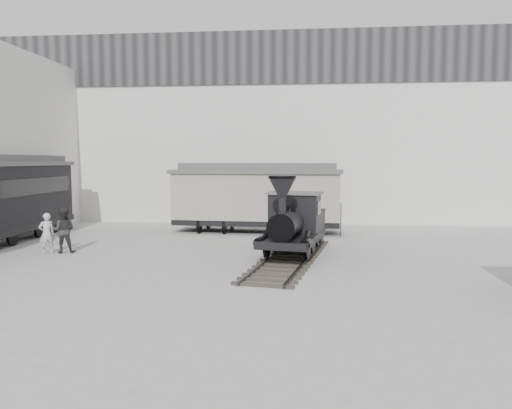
# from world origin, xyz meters

# --- Properties ---
(ground) EXTENTS (90.00, 90.00, 0.00)m
(ground) POSITION_xyz_m (0.00, 0.00, 0.00)
(ground) COLOR #9E9E9B
(north_wall) EXTENTS (34.00, 2.51, 11.00)m
(north_wall) POSITION_xyz_m (0.00, 14.98, 5.55)
(north_wall) COLOR silver
(north_wall) RESTS_ON ground
(locomotive) EXTENTS (3.28, 8.88, 3.07)m
(locomotive) POSITION_xyz_m (2.08, 3.94, 1.13)
(locomotive) COLOR #38322B
(locomotive) RESTS_ON ground
(boxcar) EXTENTS (8.82, 3.25, 3.55)m
(boxcar) POSITION_xyz_m (0.08, 10.31, 1.86)
(boxcar) COLOR black
(boxcar) RESTS_ON ground
(visitor_a) EXTENTS (0.70, 0.68, 1.62)m
(visitor_a) POSITION_xyz_m (-7.59, 3.56, 0.81)
(visitor_a) COLOR silver
(visitor_a) RESTS_ON ground
(visitor_b) EXTENTS (1.01, 0.87, 1.81)m
(visitor_b) POSITION_xyz_m (-7.04, 3.86, 0.90)
(visitor_b) COLOR #2C2C2C
(visitor_b) RESTS_ON ground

